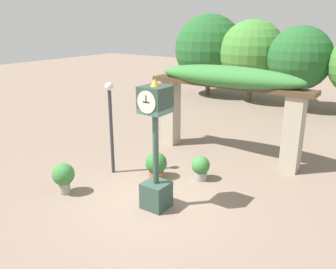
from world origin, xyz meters
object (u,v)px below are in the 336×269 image
at_px(potted_plant_near_left, 63,176).
at_px(potted_plant_near_right, 201,167).
at_px(pedestal_clock, 156,148).
at_px(lamp_post, 111,116).
at_px(potted_plant_far_left, 156,165).

distance_m(potted_plant_near_left, potted_plant_near_right, 3.76).
xyz_separation_m(pedestal_clock, lamp_post, (-2.31, 0.93, 0.20)).
distance_m(potted_plant_near_left, potted_plant_far_left, 2.59).
bearing_deg(potted_plant_near_left, potted_plant_near_right, 47.99).
xyz_separation_m(potted_plant_near_right, potted_plant_far_left, (-1.12, -0.62, 0.02)).
xyz_separation_m(potted_plant_near_left, lamp_post, (0.11, 1.73, 1.24)).
xyz_separation_m(potted_plant_near_left, potted_plant_near_right, (2.52, 2.79, -0.12)).
bearing_deg(potted_plant_near_left, lamp_post, 86.42).
relative_size(pedestal_clock, lamp_post, 1.16).
distance_m(potted_plant_near_right, lamp_post, 2.96).
distance_m(potted_plant_far_left, lamp_post, 1.91).
distance_m(potted_plant_near_right, potted_plant_far_left, 1.28).
bearing_deg(potted_plant_near_right, pedestal_clock, -92.73).
height_order(potted_plant_near_right, lamp_post, lamp_post).
xyz_separation_m(pedestal_clock, potted_plant_far_left, (-1.03, 1.37, -1.13)).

